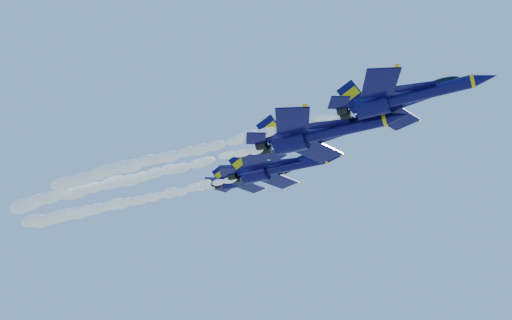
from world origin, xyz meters
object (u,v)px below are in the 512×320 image
at_px(jet_third, 277,168).
at_px(jet_fourth, 248,178).
at_px(jet_second, 320,134).
at_px(jet_lead, 403,97).

relative_size(jet_third, jet_fourth, 1.13).
relative_size(jet_second, jet_fourth, 1.16).
distance_m(jet_lead, jet_second, 11.64).
xyz_separation_m(jet_lead, jet_fourth, (-32.74, 24.49, 6.03)).
relative_size(jet_lead, jet_fourth, 1.04).
relative_size(jet_lead, jet_third, 0.92).
height_order(jet_third, jet_fourth, jet_fourth).
bearing_deg(jet_second, jet_lead, -13.13).
xyz_separation_m(jet_third, jet_fourth, (-10.24, 9.90, 4.31)).
distance_m(jet_lead, jet_third, 26.87).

